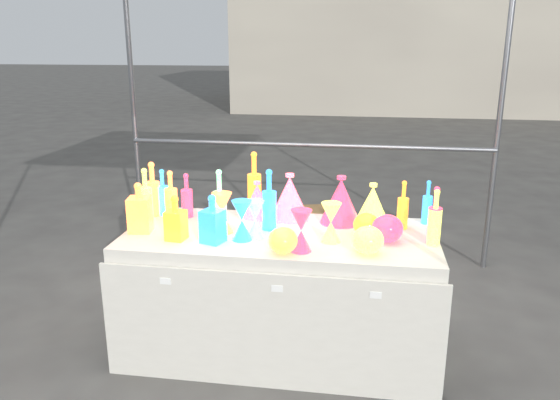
# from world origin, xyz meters

# --- Properties ---
(ground) EXTENTS (80.00, 80.00, 0.00)m
(ground) POSITION_xyz_m (0.00, 0.00, 0.00)
(ground) COLOR #605D58
(ground) RESTS_ON ground
(display_table) EXTENTS (1.84, 0.83, 0.75)m
(display_table) POSITION_xyz_m (0.00, -0.01, 0.37)
(display_table) COLOR silver
(display_table) RESTS_ON ground
(cardboard_box_closed) EXTENTS (0.55, 0.45, 0.35)m
(cardboard_box_closed) POSITION_xyz_m (-0.01, 1.75, 0.18)
(cardboard_box_closed) COLOR olive
(cardboard_box_closed) RESTS_ON ground
(cardboard_box_flat) EXTENTS (0.90, 0.76, 0.07)m
(cardboard_box_flat) POSITION_xyz_m (0.60, 1.96, 0.03)
(cardboard_box_flat) COLOR olive
(cardboard_box_flat) RESTS_ON ground
(bottle_0) EXTENTS (0.11, 0.11, 0.35)m
(bottle_0) POSITION_xyz_m (-0.85, 0.22, 0.92)
(bottle_0) COLOR #D81448
(bottle_0) RESTS_ON display_table
(bottle_1) EXTENTS (0.09, 0.09, 0.30)m
(bottle_1) POSITION_xyz_m (-0.79, 0.23, 0.90)
(bottle_1) COLOR #188534
(bottle_1) RESTS_ON display_table
(bottle_2) EXTENTS (0.11, 0.11, 0.41)m
(bottle_2) POSITION_xyz_m (-0.22, 0.35, 0.95)
(bottle_2) COLOR gold
(bottle_2) RESTS_ON display_table
(bottle_3) EXTENTS (0.09, 0.09, 0.28)m
(bottle_3) POSITION_xyz_m (-0.63, 0.22, 0.89)
(bottle_3) COLOR #1C2FA8
(bottle_3) RESTS_ON display_table
(bottle_4) EXTENTS (0.08, 0.08, 0.33)m
(bottle_4) POSITION_xyz_m (-0.85, 0.10, 0.92)
(bottle_4) COLOR #13637B
(bottle_4) RESTS_ON display_table
(bottle_5) EXTENTS (0.09, 0.09, 0.37)m
(bottle_5) POSITION_xyz_m (-0.36, 0.00, 0.93)
(bottle_5) COLOR #D42A93
(bottle_5) RESTS_ON display_table
(bottle_6) EXTENTS (0.09, 0.09, 0.31)m
(bottle_6) POSITION_xyz_m (-0.71, 0.16, 0.91)
(bottle_6) COLOR #D81448
(bottle_6) RESTS_ON display_table
(bottle_7) EXTENTS (0.10, 0.10, 0.37)m
(bottle_7) POSITION_xyz_m (-0.07, 0.06, 0.93)
(bottle_7) COLOR #188534
(bottle_7) RESTS_ON display_table
(decanter_0) EXTENTS (0.14, 0.14, 0.30)m
(decanter_0) POSITION_xyz_m (-0.81, -0.09, 0.90)
(decanter_0) COLOR #D81448
(decanter_0) RESTS_ON display_table
(decanter_1) EXTENTS (0.11, 0.11, 0.26)m
(decanter_1) POSITION_xyz_m (-0.56, -0.19, 0.88)
(decanter_1) COLOR gold
(decanter_1) RESTS_ON display_table
(decanter_2) EXTENTS (0.14, 0.14, 0.27)m
(decanter_2) POSITION_xyz_m (-0.34, -0.20, 0.89)
(decanter_2) COLOR #188534
(decanter_2) RESTS_ON display_table
(hourglass_1) EXTENTS (0.12, 0.12, 0.23)m
(hourglass_1) POSITION_xyz_m (0.15, -0.26, 0.86)
(hourglass_1) COLOR #1C2FA8
(hourglass_1) RESTS_ON display_table
(hourglass_2) EXTENTS (0.11, 0.11, 0.22)m
(hourglass_2) POSITION_xyz_m (0.30, -0.09, 0.86)
(hourglass_2) COLOR #13637B
(hourglass_2) RESTS_ON display_table
(hourglass_3) EXTENTS (0.12, 0.12, 0.21)m
(hourglass_3) POSITION_xyz_m (-0.13, -0.09, 0.86)
(hourglass_3) COLOR #D42A93
(hourglass_3) RESTS_ON display_table
(hourglass_4) EXTENTS (0.15, 0.15, 0.24)m
(hourglass_4) POSITION_xyz_m (-0.33, -0.04, 0.87)
(hourglass_4) COLOR #D81448
(hourglass_4) RESTS_ON display_table
(hourglass_5) EXTENTS (0.12, 0.12, 0.23)m
(hourglass_5) POSITION_xyz_m (-0.19, -0.14, 0.86)
(hourglass_5) COLOR #188534
(hourglass_5) RESTS_ON display_table
(globe_0) EXTENTS (0.20, 0.20, 0.13)m
(globe_0) POSITION_xyz_m (0.06, -0.30, 0.81)
(globe_0) COLOR #D81448
(globe_0) RESTS_ON display_table
(globe_1) EXTENTS (0.20, 0.20, 0.13)m
(globe_1) POSITION_xyz_m (0.50, -0.25, 0.82)
(globe_1) COLOR #13637B
(globe_1) RESTS_ON display_table
(globe_2) EXTENTS (0.20, 0.20, 0.12)m
(globe_2) POSITION_xyz_m (0.49, 0.02, 0.81)
(globe_2) COLOR gold
(globe_2) RESTS_ON display_table
(globe_3) EXTENTS (0.20, 0.20, 0.14)m
(globe_3) POSITION_xyz_m (0.61, -0.06, 0.82)
(globe_3) COLOR #1C2FA8
(globe_3) RESTS_ON display_table
(lampshade_0) EXTENTS (0.30, 0.30, 0.29)m
(lampshade_0) POSITION_xyz_m (0.02, 0.28, 0.89)
(lampshade_0) COLOR #FFAA35
(lampshade_0) RESTS_ON display_table
(lampshade_1) EXTENTS (0.23, 0.23, 0.23)m
(lampshade_1) POSITION_xyz_m (-0.19, 0.28, 0.87)
(lampshade_1) COLOR #FFAA35
(lampshade_1) RESTS_ON display_table
(lampshade_2) EXTENTS (0.26, 0.26, 0.29)m
(lampshade_2) POSITION_xyz_m (0.34, 0.25, 0.90)
(lampshade_2) COLOR #1C2FA8
(lampshade_2) RESTS_ON display_table
(lampshade_3) EXTENTS (0.25, 0.25, 0.25)m
(lampshade_3) POSITION_xyz_m (0.53, 0.28, 0.87)
(lampshade_3) COLOR #13637B
(lampshade_3) RESTS_ON display_table
(bottle_8) EXTENTS (0.06, 0.06, 0.27)m
(bottle_8) POSITION_xyz_m (0.86, 0.31, 0.89)
(bottle_8) COLOR #188534
(bottle_8) RESTS_ON display_table
(bottle_9) EXTENTS (0.09, 0.09, 0.29)m
(bottle_9) POSITION_xyz_m (0.71, 0.19, 0.90)
(bottle_9) COLOR gold
(bottle_9) RESTS_ON display_table
(bottle_10) EXTENTS (0.09, 0.09, 0.33)m
(bottle_10) POSITION_xyz_m (0.86, -0.05, 0.91)
(bottle_10) COLOR #1C2FA8
(bottle_10) RESTS_ON display_table
(bottle_11) EXTENTS (0.08, 0.08, 0.32)m
(bottle_11) POSITION_xyz_m (0.86, -0.06, 0.91)
(bottle_11) COLOR #13637B
(bottle_11) RESTS_ON display_table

